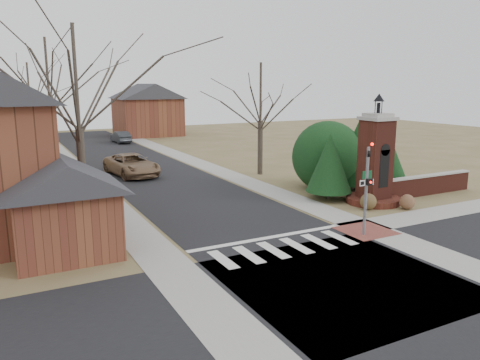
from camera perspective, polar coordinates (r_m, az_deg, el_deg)
ground at (r=20.06m, az=6.75°, el=-8.93°), size 120.00×120.00×0.00m
main_street at (r=39.57m, az=-11.44°, el=1.23°), size 8.00×70.00×0.01m
cross_street at (r=17.85m, az=12.29°, el=-11.80°), size 120.00×8.00×0.01m
crosswalk_zone at (r=20.68m, az=5.50°, el=-8.24°), size 8.00×2.20×0.02m
stop_bar at (r=21.88m, az=3.34°, el=-7.07°), size 8.00×0.35×0.02m
sidewalk_right_main at (r=41.28m, az=-4.50°, el=1.86°), size 2.00×60.00×0.02m
sidewalk_left at (r=38.49m, az=-18.88°, el=0.54°), size 2.00×60.00×0.02m
curb_apron at (r=23.66m, az=15.09°, el=-6.00°), size 2.40×2.40×0.02m
traffic_signal_pole at (r=22.38m, az=15.22°, el=-0.19°), size 0.28×0.41×4.50m
sign_post at (r=24.39m, az=15.14°, el=-0.76°), size 0.90×0.07×2.75m
brick_gate_monument at (r=28.79m, az=16.14°, el=1.49°), size 3.20×3.20×6.47m
brick_garden_wall at (r=32.31m, az=21.78°, el=-0.53°), size 7.50×0.50×1.30m
garage_left at (r=20.62m, az=-20.74°, el=-2.55°), size 4.80×4.80×4.29m
house_distant_right at (r=66.22m, az=-11.26°, el=8.55°), size 8.80×8.80×7.30m
evergreen_near at (r=29.09m, az=10.86°, el=2.11°), size 2.80×2.80×4.10m
evergreen_mid at (r=32.06m, az=14.19°, el=3.38°), size 3.40×3.40×4.70m
evergreen_far at (r=32.82m, az=17.90°, el=2.12°), size 2.40×2.40×3.30m
evergreen_mass at (r=32.12m, az=10.63°, el=3.19°), size 4.80×4.80×4.80m
bare_tree_0 at (r=24.73m, az=-19.45°, el=12.57°), size 8.05×8.05×11.15m
bare_tree_1 at (r=37.64m, az=-22.47°, el=12.35°), size 8.40×8.40×11.64m
bare_tree_2 at (r=50.55m, az=-24.39°, el=10.67°), size 7.35×7.35×10.19m
bare_tree_3 at (r=36.33m, az=2.54°, el=11.14°), size 7.00×7.00×9.70m
pickup_truck at (r=37.29m, az=-13.06°, el=1.82°), size 3.58×6.36×1.68m
distant_car at (r=58.36m, az=-14.35°, el=5.10°), size 1.75×4.34×1.40m
dry_shrub_left at (r=27.52m, az=15.37°, el=-2.55°), size 0.93×0.93×0.93m
dry_shrub_right at (r=28.25m, az=19.70°, el=-2.53°), size 0.86×0.86×0.86m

